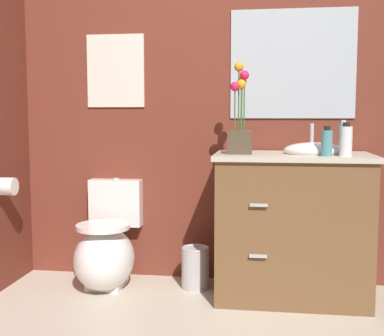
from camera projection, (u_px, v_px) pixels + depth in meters
wall_back at (260, 95)px, 3.38m from camera, size 4.41×0.05×2.50m
toilet at (106, 250)px, 3.33m from camera, size 0.38×0.59×0.69m
vanity_cabinet at (292, 224)px, 3.12m from camera, size 0.94×0.56×1.07m
flower_vase at (240, 126)px, 3.05m from camera, size 0.14×0.14×0.54m
soap_bottle at (327, 143)px, 2.88m from camera, size 0.06×0.06×0.17m
lotion_bottle at (343, 138)px, 3.09m from camera, size 0.05×0.05×0.20m
hand_wash_bottle at (346, 141)px, 2.87m from camera, size 0.07×0.07×0.19m
trash_bin at (195, 267)px, 3.31m from camera, size 0.18×0.18×0.27m
wall_poster at (116, 71)px, 3.47m from camera, size 0.40×0.01×0.49m
wall_mirror at (293, 64)px, 3.30m from camera, size 0.80×0.01×0.70m
toilet_paper_roll at (7, 186)px, 3.17m from camera, size 0.11×0.11×0.11m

